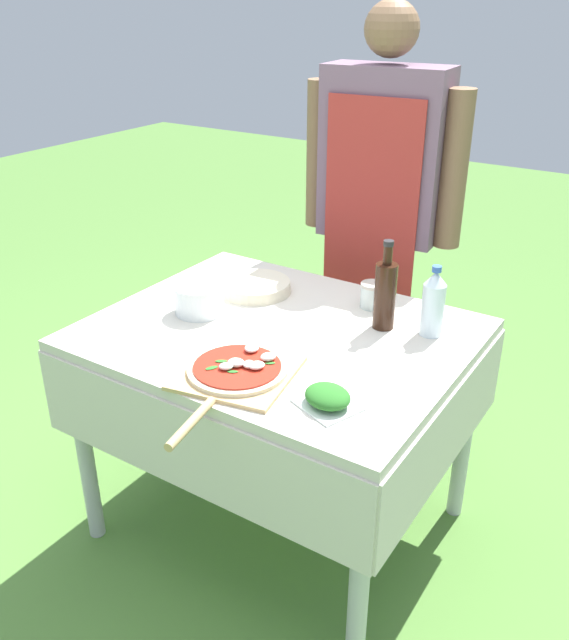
# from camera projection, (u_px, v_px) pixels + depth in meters

# --- Properties ---
(ground_plane) EXTENTS (12.00, 12.00, 0.00)m
(ground_plane) POSITION_uv_depth(u_px,v_px,m) (279.00, 521.00, 2.49)
(ground_plane) COLOR #517F38
(prep_table) EXTENTS (1.17, 0.94, 0.79)m
(prep_table) POSITION_uv_depth(u_px,v_px,m) (279.00, 359.00, 2.19)
(prep_table) COLOR beige
(prep_table) RESTS_ON ground
(person_cook) EXTENTS (0.65, 0.24, 1.74)m
(person_cook) POSITION_uv_depth(u_px,v_px,m) (381.00, 198.00, 2.66)
(person_cook) COLOR #333D56
(person_cook) RESTS_ON ground
(pizza_on_peel) EXTENTS (0.36, 0.55, 0.06)m
(pizza_on_peel) POSITION_uv_depth(u_px,v_px,m) (236.00, 372.00, 1.88)
(pizza_on_peel) COLOR tan
(pizza_on_peel) RESTS_ON prep_table
(oil_bottle) EXTENTS (0.07, 0.07, 0.29)m
(oil_bottle) POSITION_uv_depth(u_px,v_px,m) (385.00, 294.00, 2.11)
(oil_bottle) COLOR black
(oil_bottle) RESTS_ON prep_table
(water_bottle) EXTENTS (0.07, 0.07, 0.23)m
(water_bottle) POSITION_uv_depth(u_px,v_px,m) (433.00, 303.00, 2.07)
(water_bottle) COLOR silver
(water_bottle) RESTS_ON prep_table
(herb_container) EXTENTS (0.19, 0.17, 0.05)m
(herb_container) POSITION_uv_depth(u_px,v_px,m) (328.00, 398.00, 1.74)
(herb_container) COLOR silver
(herb_container) RESTS_ON prep_table
(mixing_tub) EXTENTS (0.16, 0.16, 0.10)m
(mixing_tub) POSITION_uv_depth(u_px,v_px,m) (199.00, 299.00, 2.24)
(mixing_tub) COLOR silver
(mixing_tub) RESTS_ON prep_table
(plate_stack) EXTENTS (0.25, 0.25, 0.04)m
(plate_stack) POSITION_uv_depth(u_px,v_px,m) (256.00, 287.00, 2.40)
(plate_stack) COLOR beige
(plate_stack) RESTS_ON prep_table
(sauce_jar) EXTENTS (0.08, 0.08, 0.09)m
(sauce_jar) POSITION_uv_depth(u_px,v_px,m) (372.00, 297.00, 2.28)
(sauce_jar) COLOR silver
(sauce_jar) RESTS_ON prep_table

